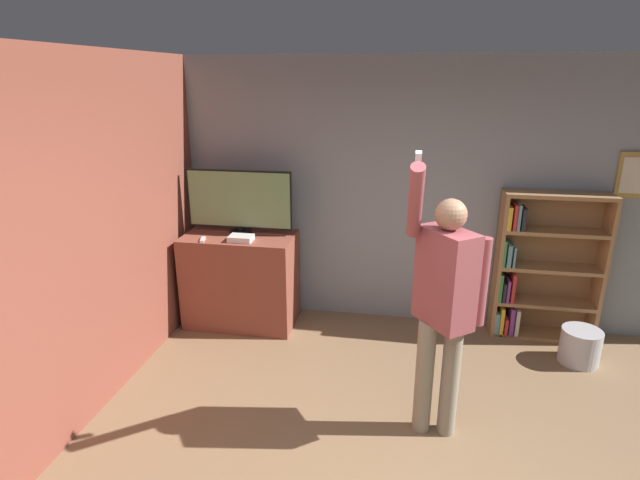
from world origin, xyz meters
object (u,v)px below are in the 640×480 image
(television, at_px, (240,201))
(waste_bin, at_px, (580,346))
(game_console, at_px, (241,238))
(person, at_px, (444,299))
(bookshelf, at_px, (538,270))

(television, height_order, waste_bin, television)
(game_console, distance_m, person, 2.24)
(bookshelf, bearing_deg, television, -176.62)
(game_console, bearing_deg, bookshelf, 8.22)
(television, relative_size, person, 0.52)
(game_console, xyz_separation_m, bookshelf, (2.87, 0.41, -0.29))
(waste_bin, bearing_deg, person, -138.52)
(bookshelf, relative_size, person, 0.70)
(person, bearing_deg, bookshelf, 111.13)
(game_console, bearing_deg, person, -33.85)
(game_console, xyz_separation_m, waste_bin, (3.20, -0.06, -0.83))
(person, relative_size, waste_bin, 5.98)
(television, xyz_separation_m, bookshelf, (2.95, 0.17, -0.60))
(person, bearing_deg, waste_bin, 94.04)
(bookshelf, height_order, waste_bin, bookshelf)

